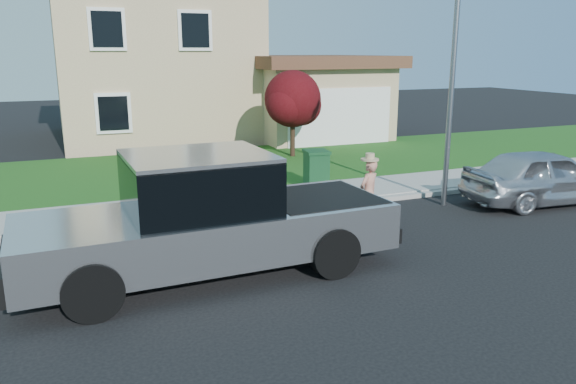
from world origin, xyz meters
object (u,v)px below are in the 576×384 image
(woman, at_px, (369,192))
(street_lamp, at_px, (453,78))
(trash_bin, at_px, (316,169))
(ornamental_tree, at_px, (293,102))
(pickup_truck, at_px, (208,219))
(sedan, at_px, (544,176))

(woman, distance_m, street_lamp, 3.67)
(trash_bin, bearing_deg, ornamental_tree, 83.20)
(woman, height_order, street_lamp, street_lamp)
(pickup_truck, relative_size, street_lamp, 1.18)
(pickup_truck, distance_m, street_lamp, 7.38)
(ornamental_tree, xyz_separation_m, street_lamp, (1.09, -7.43, 1.13))
(ornamental_tree, distance_m, street_lamp, 7.59)
(pickup_truck, height_order, trash_bin, pickup_truck)
(woman, bearing_deg, ornamental_tree, -125.83)
(ornamental_tree, bearing_deg, street_lamp, -81.65)
(trash_bin, xyz_separation_m, street_lamp, (2.46, -2.50, 2.53))
(trash_bin, bearing_deg, sedan, -25.19)
(woman, distance_m, trash_bin, 3.21)
(trash_bin, distance_m, street_lamp, 4.33)
(sedan, relative_size, ornamental_tree, 1.37)
(sedan, distance_m, trash_bin, 5.91)
(trash_bin, height_order, street_lamp, street_lamp)
(sedan, height_order, street_lamp, street_lamp)
(sedan, relative_size, trash_bin, 4.06)
(ornamental_tree, height_order, trash_bin, ornamental_tree)
(pickup_truck, bearing_deg, sedan, 6.45)
(street_lamp, bearing_deg, pickup_truck, -149.86)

